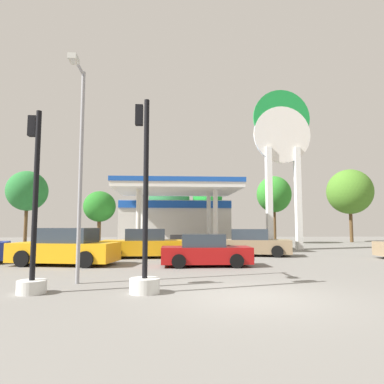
# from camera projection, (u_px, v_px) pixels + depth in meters

# --- Properties ---
(ground_plane) EXTENTS (90.00, 90.00, 0.00)m
(ground_plane) POSITION_uv_depth(u_px,v_px,m) (250.00, 297.00, 8.65)
(ground_plane) COLOR slate
(ground_plane) RESTS_ON ground
(gas_station) EXTENTS (9.39, 13.10, 4.83)m
(gas_station) POSITION_uv_depth(u_px,v_px,m) (175.00, 219.00, 30.57)
(gas_station) COLOR beige
(gas_station) RESTS_ON ground
(station_pole_sign) EXTENTS (4.32, 0.56, 12.04)m
(station_pole_sign) POSITION_uv_depth(u_px,v_px,m) (282.00, 147.00, 26.21)
(station_pole_sign) COLOR white
(station_pole_sign) RESTS_ON ground
(car_0) EXTENTS (4.45, 2.06, 1.59)m
(car_0) POSITION_uv_depth(u_px,v_px,m) (143.00, 245.00, 19.28)
(car_0) COLOR black
(car_0) RESTS_ON ground
(car_3) EXTENTS (4.67, 2.85, 1.56)m
(car_3) POSITION_uv_depth(u_px,v_px,m) (252.00, 244.00, 20.50)
(car_3) COLOR black
(car_3) RESTS_ON ground
(car_4) EXTENTS (3.93, 1.85, 1.40)m
(car_4) POSITION_uv_depth(u_px,v_px,m) (206.00, 252.00, 15.27)
(car_4) COLOR black
(car_4) RESTS_ON ground
(car_5) EXTENTS (4.92, 2.82, 1.66)m
(car_5) POSITION_uv_depth(u_px,v_px,m) (66.00, 248.00, 15.72)
(car_5) COLOR black
(car_5) RESTS_ON ground
(traffic_signal_0) EXTENTS (0.74, 0.74, 4.89)m
(traffic_signal_0) POSITION_uv_depth(u_px,v_px,m) (33.00, 242.00, 9.23)
(traffic_signal_0) COLOR silver
(traffic_signal_0) RESTS_ON ground
(traffic_signal_1) EXTENTS (0.80, 0.80, 5.23)m
(traffic_signal_1) POSITION_uv_depth(u_px,v_px,m) (144.00, 244.00, 9.28)
(traffic_signal_1) COLOR silver
(traffic_signal_1) RESTS_ON ground
(tree_0) EXTENTS (3.94, 3.94, 7.16)m
(tree_0) POSITION_uv_depth(u_px,v_px,m) (27.00, 191.00, 34.57)
(tree_0) COLOR brown
(tree_0) RESTS_ON ground
(tree_1) EXTENTS (3.26, 3.26, 5.28)m
(tree_1) POSITION_uv_depth(u_px,v_px,m) (100.00, 207.00, 35.74)
(tree_1) COLOR brown
(tree_1) RESTS_ON ground
(tree_2) EXTENTS (4.29, 4.29, 6.21)m
(tree_2) POSITION_uv_depth(u_px,v_px,m) (169.00, 200.00, 36.66)
(tree_2) COLOR brown
(tree_2) RESTS_ON ground
(tree_3) EXTENTS (3.07, 3.07, 6.39)m
(tree_3) POSITION_uv_depth(u_px,v_px,m) (207.00, 198.00, 36.53)
(tree_3) COLOR brown
(tree_3) RESTS_ON ground
(tree_4) EXTENTS (3.42, 3.42, 6.69)m
(tree_4) POSITION_uv_depth(u_px,v_px,m) (274.00, 194.00, 34.84)
(tree_4) COLOR brown
(tree_4) RESTS_ON ground
(tree_5) EXTENTS (4.76, 4.76, 7.78)m
(tree_5) POSITION_uv_depth(u_px,v_px,m) (350.00, 192.00, 37.48)
(tree_5) COLOR brown
(tree_5) RESTS_ON ground
(corner_streetlamp) EXTENTS (0.24, 1.48, 6.71)m
(corner_streetlamp) POSITION_uv_depth(u_px,v_px,m) (80.00, 152.00, 10.81)
(corner_streetlamp) COLOR gray
(corner_streetlamp) RESTS_ON ground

